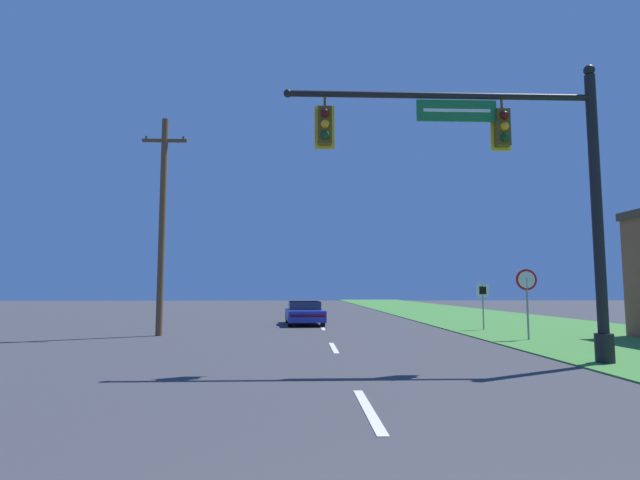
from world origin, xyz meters
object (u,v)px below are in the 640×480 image
(stop_sign, at_px, (527,288))
(utility_pole_near, at_px, (162,221))
(route_sign_post, at_px, (483,296))
(car_ahead, at_px, (304,313))
(signal_mast, at_px, (521,180))

(stop_sign, xyz_separation_m, utility_pole_near, (-13.69, 2.43, 2.68))
(utility_pole_near, bearing_deg, route_sign_post, 7.86)
(route_sign_post, bearing_deg, car_ahead, 152.08)
(stop_sign, xyz_separation_m, route_sign_post, (-0.03, 4.31, -0.34))
(car_ahead, distance_m, stop_sign, 11.69)
(signal_mast, bearing_deg, car_ahead, 110.78)
(signal_mast, bearing_deg, utility_pole_near, 144.24)
(route_sign_post, bearing_deg, stop_sign, -89.67)
(stop_sign, distance_m, route_sign_post, 4.33)
(car_ahead, bearing_deg, utility_pole_near, -133.52)
(car_ahead, height_order, utility_pole_near, utility_pole_near)
(route_sign_post, xyz_separation_m, utility_pole_near, (-13.67, -1.89, 3.01))
(signal_mast, height_order, route_sign_post, signal_mast)
(stop_sign, distance_m, utility_pole_near, 14.16)
(car_ahead, bearing_deg, signal_mast, -69.22)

